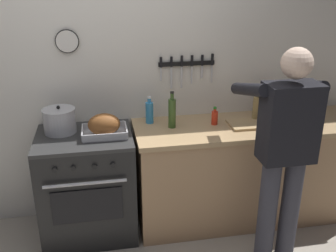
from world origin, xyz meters
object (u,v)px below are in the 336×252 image
Objects in this scene: bottle_vinegar at (256,108)px; person_cook at (285,147)px; stock_pot at (60,121)px; bottle_olive_oil at (172,113)px; roasting_pan at (104,126)px; bottle_wine_red at (272,104)px; cutting_board at (250,124)px; stove at (88,185)px; bottle_soy_sauce at (262,103)px; bottle_hot_sauce at (215,117)px; bottle_dish_soap at (149,112)px.

person_cook is at bearing -94.24° from bottle_vinegar.
bottle_olive_oil reaches higher than stock_pot.
roasting_pan is 1.17× the size of bottle_wine_red.
person_cook is at bearing -23.35° from stock_pot.
bottle_olive_oil reaches higher than cutting_board.
bottle_soy_sauce is at bearing 8.95° from stove.
person_cook is 0.71m from bottle_hot_sauce.
bottle_soy_sauce is at bearing 52.95° from cutting_board.
bottle_vinegar is (0.05, 0.66, 0.06)m from person_cook.
cutting_board is 1.67× the size of bottle_soy_sauce.
roasting_pan is 1.22m from cutting_board.
bottle_vinegar is at bearing 2.15° from bottle_olive_oil.
person_cook is at bearing -62.45° from bottle_hot_sauce.
cutting_board is at bearing -129.17° from bottle_vinegar.
stock_pot is at bearing 178.94° from bottle_vinegar.
bottle_vinegar is 1.25× the size of bottle_soy_sauce.
stove is 0.80m from bottle_dish_soap.
bottle_dish_soap reaches higher than bottle_hot_sauce.
bottle_hot_sauce is at bearing 13.75° from person_cook.
bottle_vinegar is at bearing 4.33° from bottle_hot_sauce.
stove is 1.57m from bottle_vinegar.
roasting_pan is (0.17, -0.04, 0.53)m from stove.
person_cook is at bearing -106.49° from bottle_wine_red.
bottle_wine_red is 1.28× the size of bottle_dish_soap.
bottle_olive_oil reaches higher than bottle_hot_sauce.
stock_pot is (-1.60, 0.69, 0.05)m from person_cook.
bottle_soy_sauce is (0.87, 0.21, -0.04)m from bottle_olive_oil.
bottle_olive_oil is 1.02× the size of bottle_wine_red.
bottle_wine_red reaches higher than stock_pot.
bottle_olive_oil is 1.14× the size of bottle_vinegar.
roasting_pan is 1.31m from bottle_vinegar.
roasting_pan is 0.37m from stock_pot.
bottle_wine_red is at bearing -30.29° from person_cook.
bottle_wine_red is at bearing -80.02° from bottle_soy_sauce.
bottle_olive_oil is 0.22m from bottle_dish_soap.
person_cook is 0.72m from bottle_wine_red.
cutting_board is at bearing -127.05° from bottle_soy_sauce.
bottle_dish_soap is (-0.83, 0.21, 0.09)m from cutting_board.
bottle_vinegar is (0.09, 0.10, 0.10)m from cutting_board.
person_cook is 1.16m from bottle_dish_soap.
bottle_vinegar reaches higher than bottle_dish_soap.
person_cook is 5.50× the size of bottle_wine_red.
stove is at bearing 53.73° from person_cook.
bottle_vinegar is at bearing -6.65° from bottle_dish_soap.
roasting_pan is 1.46m from bottle_wine_red.
bottle_dish_soap is (0.39, 0.22, 0.01)m from roasting_pan.
bottle_vinegar is at bearing 2.85° from stove.
cutting_board is at bearing -6.62° from bottle_olive_oil.
stove is 2.98× the size of bottle_wine_red.
bottle_wine_red is (0.53, 0.06, 0.06)m from bottle_hot_sauce.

